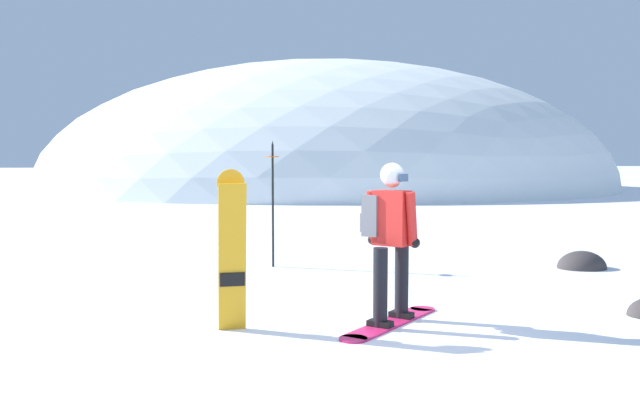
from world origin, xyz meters
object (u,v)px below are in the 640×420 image
object	(u,v)px
rock_dark	(582,268)
snowboarder_main	(389,238)
spare_snowboard	(232,249)
piste_marker_near	(273,195)

from	to	relation	value
rock_dark	snowboarder_main	bearing A→B (deg)	-147.24
spare_snowboard	piste_marker_near	size ratio (longest dim) A/B	0.80
piste_marker_near	spare_snowboard	bearing A→B (deg)	-105.36
snowboarder_main	rock_dark	xyz separation A→B (m)	(4.26, 2.74, -0.92)
piste_marker_near	rock_dark	world-z (taller)	piste_marker_near
spare_snowboard	rock_dark	xyz separation A→B (m)	(5.91, 2.65, -0.84)
piste_marker_near	rock_dark	xyz separation A→B (m)	(4.81, -1.33, -1.17)
snowboarder_main	spare_snowboard	world-z (taller)	snowboarder_main
snowboarder_main	piste_marker_near	size ratio (longest dim) A/B	0.83
spare_snowboard	rock_dark	world-z (taller)	spare_snowboard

